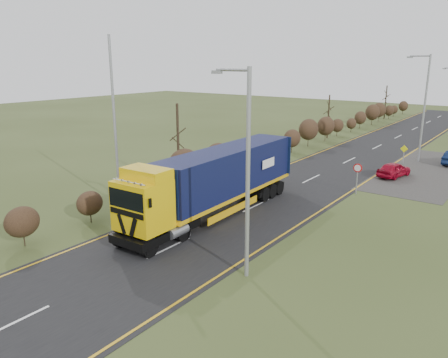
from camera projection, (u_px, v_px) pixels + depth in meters
ground at (218, 224)px, 24.44m from camera, size 160.00×160.00×0.00m
road at (300, 185)px, 32.22m from camera, size 8.00×120.00×0.02m
layby at (425, 171)px, 36.29m from camera, size 6.00×18.00×0.02m
lane_markings at (298, 185)px, 31.98m from camera, size 7.52×116.00×0.01m
hedgerow at (218, 158)px, 33.58m from camera, size 2.24×102.04×6.05m
lorry at (216, 179)px, 25.35m from camera, size 2.76×14.21×3.94m
car_red_hatchback at (394, 170)px, 34.24m from camera, size 2.07×3.66×1.17m
streetlight_near at (246, 167)px, 17.44m from camera, size 1.85×0.18×8.67m
streetlight_mid at (423, 104)px, 38.35m from camera, size 2.00×0.19×9.41m
left_pole at (115, 124)px, 26.20m from camera, size 0.16×0.16×10.32m
speed_sign at (357, 173)px, 29.51m from camera, size 0.60×0.10×2.17m
warning_board at (404, 153)px, 38.38m from camera, size 0.65×0.11×1.71m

